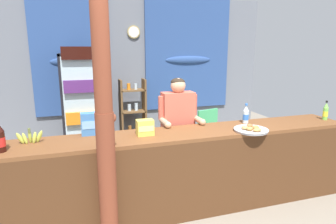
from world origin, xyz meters
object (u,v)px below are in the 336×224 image
Objects in this scene: soda_bottle_grape_soda at (110,134)px; plastic_lawn_chair at (203,129)px; soda_bottle_water at (246,115)px; snack_box_instant_noodle at (145,127)px; stall_counter at (186,166)px; snack_box_biscuit at (91,124)px; timber_post at (104,118)px; soda_bottle_lime_soda at (326,112)px; shopkeeper at (178,122)px; drink_fridge at (81,98)px; bottle_shelf_rack at (133,113)px; pastry_tray at (251,129)px; banana_bunch at (30,137)px.

plastic_lawn_chair is at bearing 43.68° from soda_bottle_grape_soda.
soda_bottle_water reaches higher than snack_box_instant_noodle.
stall_counter is at bearing -119.85° from plastic_lawn_chair.
snack_box_instant_noodle is (0.56, -0.20, -0.04)m from snack_box_biscuit.
timber_post reaches higher than soda_bottle_lime_soda.
stall_counter is at bearing -100.55° from shopkeeper.
soda_bottle_lime_soda is at bearing -8.60° from soda_bottle_water.
plastic_lawn_chair is 3.76× the size of soda_bottle_grape_soda.
bottle_shelf_rack is (0.91, 0.13, -0.36)m from drink_fridge.
timber_post is 2.00× the size of bottle_shelf_rack.
soda_bottle_lime_soda is 1.12× the size of soda_bottle_grape_soda.
bottle_shelf_rack is 3.37× the size of pastry_tray.
pastry_tray is 1.47× the size of banana_bunch.
stall_counter is at bearing 2.10° from soda_bottle_grape_soda.
soda_bottle_grape_soda is at bearing -18.40° from banana_bunch.
shopkeeper reaches higher than snack_box_instant_noodle.
bottle_shelf_rack reaches higher than stall_counter.
snack_box_biscuit is 1.81m from pastry_tray.
soda_bottle_grape_soda is 0.90× the size of soda_bottle_water.
pastry_tray is at bearing -13.52° from snack_box_biscuit.
snack_box_instant_noodle is 0.46× the size of pastry_tray.
snack_box_biscuit is (-1.97, -1.35, 0.59)m from plastic_lawn_chair.
stall_counter is at bearing 15.45° from timber_post.
banana_bunch is at bearing 177.92° from soda_bottle_lime_soda.
bottle_shelf_rack reaches higher than soda_bottle_grape_soda.
timber_post reaches higher than bottle_shelf_rack.
stall_counter is 16.45× the size of soda_bottle_lime_soda.
soda_bottle_grape_soda is (-1.80, -1.72, 0.56)m from plastic_lawn_chair.
shopkeeper reaches higher than stall_counter.
drink_fridge is at bearing 95.38° from soda_bottle_grape_soda.
timber_post is 0.88m from banana_bunch.
snack_box_biscuit is 0.60m from snack_box_instant_noodle.
drink_fridge is 1.92m from snack_box_biscuit.
snack_box_instant_noodle is (-0.43, 0.14, 0.44)m from stall_counter.
snack_box_biscuit is (-1.11, -0.25, 0.12)m from shopkeeper.
soda_bottle_grape_soda reaches higher than plastic_lawn_chair.
shopkeeper reaches higher than soda_bottle_grape_soda.
soda_bottle_water is (0.90, 0.26, 0.47)m from stall_counter.
drink_fridge reaches higher than pastry_tray.
pastry_tray is (-0.14, -0.34, -0.09)m from soda_bottle_water.
snack_box_instant_noodle is (0.46, 0.39, -0.23)m from timber_post.
soda_bottle_lime_soda is at bearing -4.78° from snack_box_biscuit.
shopkeeper is 1.14m from snack_box_biscuit.
stall_counter is 2.54m from drink_fridge.
bottle_shelf_rack is at bearing 82.60° from snack_box_instant_noodle.
plastic_lawn_chair is 2.46m from snack_box_biscuit.
drink_fridge is 7.47× the size of soda_bottle_lime_soda.
snack_box_biscuit is at bearing 177.46° from soda_bottle_water.
snack_box_instant_noodle is (-2.44, 0.05, -0.02)m from soda_bottle_lime_soda.
soda_bottle_lime_soda is at bearing -1.21° from snack_box_instant_noodle.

